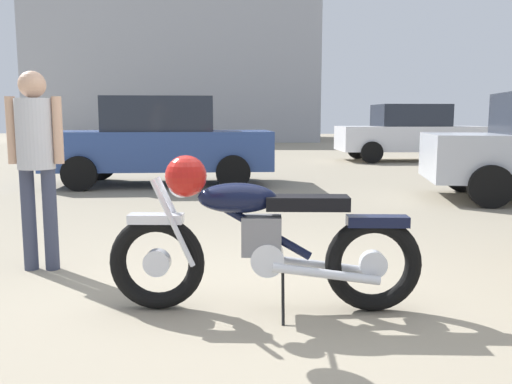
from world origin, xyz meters
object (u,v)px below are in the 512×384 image
(dark_sedan_left, at_px, (161,141))
(vintage_motorcycle, at_px, (256,239))
(bystander, at_px, (36,150))
(blue_hatchback_right, at_px, (409,133))

(dark_sedan_left, bearing_deg, vintage_motorcycle, 100.48)
(vintage_motorcycle, relative_size, dark_sedan_left, 0.48)
(vintage_motorcycle, bearing_deg, dark_sedan_left, -73.64)
(bystander, bearing_deg, dark_sedan_left, 179.41)
(bystander, relative_size, blue_hatchback_right, 0.38)
(dark_sedan_left, bearing_deg, blue_hatchback_right, -142.42)
(blue_hatchback_right, bearing_deg, bystander, 58.47)
(bystander, relative_size, dark_sedan_left, 0.38)
(dark_sedan_left, height_order, blue_hatchback_right, same)
(bystander, xyz_separation_m, dark_sedan_left, (-0.26, 5.89, -0.18))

